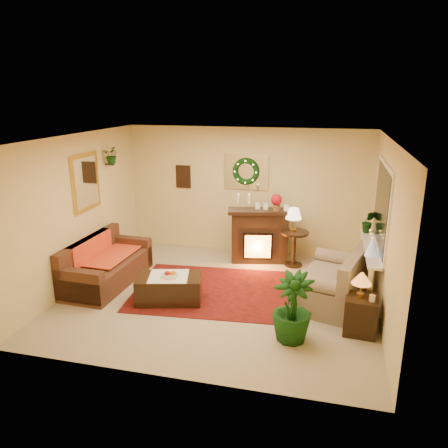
% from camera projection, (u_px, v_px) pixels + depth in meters
% --- Properties ---
extents(floor, '(5.00, 5.00, 0.00)m').
position_uv_depth(floor, '(219.00, 296.00, 7.28)').
color(floor, beige).
rests_on(floor, ground).
extents(ceiling, '(5.00, 5.00, 0.00)m').
position_uv_depth(ceiling, '(218.00, 138.00, 6.53)').
color(ceiling, white).
rests_on(ceiling, ground).
extents(wall_back, '(5.00, 5.00, 0.00)m').
position_uv_depth(wall_back, '(246.00, 191.00, 8.99)').
color(wall_back, '#EFD88C').
rests_on(wall_back, ground).
extents(wall_front, '(5.00, 5.00, 0.00)m').
position_uv_depth(wall_front, '(168.00, 277.00, 4.81)').
color(wall_front, '#EFD88C').
rests_on(wall_front, ground).
extents(wall_left, '(4.50, 4.50, 0.00)m').
position_uv_depth(wall_left, '(78.00, 211.00, 7.47)').
color(wall_left, '#EFD88C').
rests_on(wall_left, ground).
extents(wall_right, '(4.50, 4.50, 0.00)m').
position_uv_depth(wall_right, '(385.00, 233.00, 6.33)').
color(wall_right, '#EFD88C').
rests_on(wall_right, ground).
extents(area_rug, '(2.84, 2.24, 0.01)m').
position_uv_depth(area_rug, '(214.00, 290.00, 7.46)').
color(area_rug, '#5C0E05').
rests_on(area_rug, floor).
extents(sofa, '(0.90, 1.92, 0.81)m').
position_uv_depth(sofa, '(107.00, 260.00, 7.66)').
color(sofa, '#493721').
rests_on(sofa, floor).
extents(red_throw, '(0.74, 1.20, 0.02)m').
position_uv_depth(red_throw, '(108.00, 255.00, 7.82)').
color(red_throw, '#B63319').
rests_on(red_throw, sofa).
extents(fireplace, '(1.15, 0.57, 1.01)m').
position_uv_depth(fireplace, '(260.00, 235.00, 8.62)').
color(fireplace, black).
rests_on(fireplace, floor).
extents(poinsettia, '(0.21, 0.21, 0.21)m').
position_uv_depth(poinsettia, '(276.00, 200.00, 8.29)').
color(poinsettia, '#B41320').
rests_on(poinsettia, fireplace).
extents(mantel_candle_a, '(0.06, 0.06, 0.17)m').
position_uv_depth(mantel_candle_a, '(238.00, 199.00, 8.51)').
color(mantel_candle_a, white).
rests_on(mantel_candle_a, fireplace).
extents(mantel_candle_b, '(0.06, 0.06, 0.19)m').
position_uv_depth(mantel_candle_b, '(249.00, 199.00, 8.48)').
color(mantel_candle_b, white).
rests_on(mantel_candle_b, fireplace).
extents(mantel_mirror, '(0.92, 0.02, 0.72)m').
position_uv_depth(mantel_mirror, '(246.00, 172.00, 8.86)').
color(mantel_mirror, white).
rests_on(mantel_mirror, wall_back).
extents(wreath, '(0.55, 0.11, 0.55)m').
position_uv_depth(wreath, '(246.00, 172.00, 8.82)').
color(wreath, '#194719').
rests_on(wreath, wall_back).
extents(wall_art, '(0.32, 0.03, 0.48)m').
position_uv_depth(wall_art, '(183.00, 177.00, 9.21)').
color(wall_art, '#381E11').
rests_on(wall_art, wall_back).
extents(gold_mirror, '(0.03, 0.84, 1.00)m').
position_uv_depth(gold_mirror, '(86.00, 182.00, 7.62)').
color(gold_mirror, gold).
rests_on(gold_mirror, wall_left).
extents(hanging_plant, '(0.33, 0.28, 0.36)m').
position_uv_depth(hanging_plant, '(113.00, 163.00, 8.22)').
color(hanging_plant, '#194719').
rests_on(hanging_plant, wall_left).
extents(loveseat, '(1.24, 1.69, 0.88)m').
position_uv_depth(loveseat, '(331.00, 277.00, 6.98)').
color(loveseat, gray).
rests_on(loveseat, floor).
extents(window_frame, '(0.03, 1.86, 1.36)m').
position_uv_depth(window_frame, '(382.00, 207.00, 6.77)').
color(window_frame, white).
rests_on(window_frame, wall_right).
extents(window_glass, '(0.02, 1.70, 1.22)m').
position_uv_depth(window_glass, '(381.00, 207.00, 6.77)').
color(window_glass, black).
rests_on(window_glass, wall_right).
extents(window_sill, '(0.22, 1.86, 0.04)m').
position_uv_depth(window_sill, '(371.00, 247.00, 6.99)').
color(window_sill, white).
rests_on(window_sill, wall_right).
extents(mini_tree, '(0.21, 0.21, 0.31)m').
position_uv_depth(mini_tree, '(372.00, 246.00, 6.55)').
color(mini_tree, silver).
rests_on(mini_tree, window_sill).
extents(sill_plant, '(0.28, 0.23, 0.52)m').
position_uv_depth(sill_plant, '(368.00, 222.00, 7.61)').
color(sill_plant, '#114814').
rests_on(sill_plant, window_sill).
extents(side_table_round, '(0.65, 0.65, 0.70)m').
position_uv_depth(side_table_round, '(294.00, 250.00, 8.47)').
color(side_table_round, black).
rests_on(side_table_round, floor).
extents(lamp_cream, '(0.31, 0.31, 0.47)m').
position_uv_depth(lamp_cream, '(293.00, 222.00, 8.32)').
color(lamp_cream, '#FFDFC0').
rests_on(lamp_cream, side_table_round).
extents(end_table_square, '(0.47, 0.47, 0.54)m').
position_uv_depth(end_table_square, '(361.00, 315.00, 6.10)').
color(end_table_square, black).
rests_on(end_table_square, floor).
extents(lamp_tiffany, '(0.28, 0.28, 0.41)m').
position_uv_depth(lamp_tiffany, '(361.00, 283.00, 5.98)').
color(lamp_tiffany, '#FFA01F').
rests_on(lamp_tiffany, end_table_square).
extents(coffee_table, '(1.13, 0.80, 0.43)m').
position_uv_depth(coffee_table, '(169.00, 289.00, 7.03)').
color(coffee_table, black).
rests_on(coffee_table, floor).
extents(fruit_bowl, '(0.27, 0.27, 0.06)m').
position_uv_depth(fruit_bowl, '(170.00, 276.00, 6.93)').
color(fruit_bowl, beige).
rests_on(fruit_bowl, coffee_table).
extents(floor_palm, '(2.08, 2.08, 2.92)m').
position_uv_depth(floor_palm, '(292.00, 310.00, 5.86)').
color(floor_palm, black).
rests_on(floor_palm, floor).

